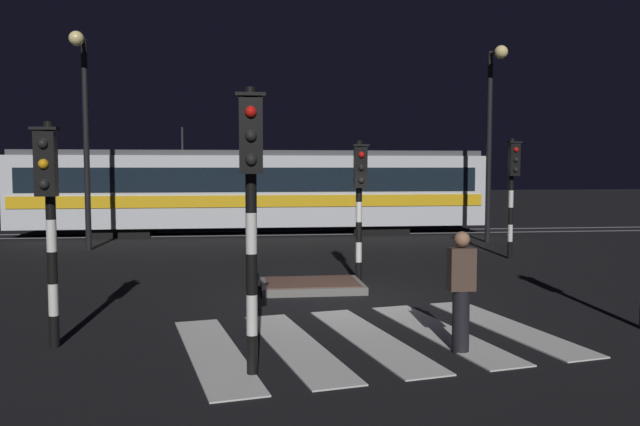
{
  "coord_description": "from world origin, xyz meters",
  "views": [
    {
      "loc": [
        -1.93,
        -12.46,
        2.59
      ],
      "look_at": [
        0.13,
        4.36,
        1.4
      ],
      "focal_mm": 36.15,
      "sensor_mm": 36.0,
      "label": 1
    }
  ],
  "objects_px": {
    "bollard_island_edge": "(254,262)",
    "street_lamp_trackside_right": "(492,119)",
    "traffic_light_kerb_mid_left": "(251,187)",
    "street_lamp_trackside_left": "(84,114)",
    "tram": "(253,189)",
    "traffic_light_corner_far_right": "(513,180)",
    "traffic_light_median_centre": "(360,189)",
    "pedestrian_waiting_at_kerb": "(461,291)",
    "traffic_light_corner_near_left": "(49,200)"
  },
  "relations": [
    {
      "from": "traffic_light_kerb_mid_left",
      "to": "tram",
      "type": "height_order",
      "value": "tram"
    },
    {
      "from": "tram",
      "to": "pedestrian_waiting_at_kerb",
      "type": "distance_m",
      "value": 16.95
    },
    {
      "from": "traffic_light_corner_near_left",
      "to": "street_lamp_trackside_left",
      "type": "height_order",
      "value": "street_lamp_trackside_left"
    },
    {
      "from": "street_lamp_trackside_left",
      "to": "bollard_island_edge",
      "type": "relative_size",
      "value": 5.95
    },
    {
      "from": "traffic_light_corner_far_right",
      "to": "bollard_island_edge",
      "type": "xyz_separation_m",
      "value": [
        -7.34,
        -3.5,
        -1.7
      ]
    },
    {
      "from": "tram",
      "to": "bollard_island_edge",
      "type": "relative_size",
      "value": 16.36
    },
    {
      "from": "traffic_light_kerb_mid_left",
      "to": "street_lamp_trackside_left",
      "type": "height_order",
      "value": "street_lamp_trackside_left"
    },
    {
      "from": "street_lamp_trackside_right",
      "to": "street_lamp_trackside_left",
      "type": "height_order",
      "value": "street_lamp_trackside_left"
    },
    {
      "from": "bollard_island_edge",
      "to": "traffic_light_kerb_mid_left",
      "type": "bearing_deg",
      "value": -91.47
    },
    {
      "from": "traffic_light_median_centre",
      "to": "traffic_light_corner_far_right",
      "type": "bearing_deg",
      "value": 32.84
    },
    {
      "from": "traffic_light_corner_far_right",
      "to": "traffic_light_corner_near_left",
      "type": "height_order",
      "value": "traffic_light_corner_far_right"
    },
    {
      "from": "traffic_light_median_centre",
      "to": "tram",
      "type": "distance_m",
      "value": 11.37
    },
    {
      "from": "traffic_light_kerb_mid_left",
      "to": "bollard_island_edge",
      "type": "relative_size",
      "value": 3.22
    },
    {
      "from": "street_lamp_trackside_left",
      "to": "bollard_island_edge",
      "type": "height_order",
      "value": "street_lamp_trackside_left"
    },
    {
      "from": "traffic_light_corner_near_left",
      "to": "pedestrian_waiting_at_kerb",
      "type": "bearing_deg",
      "value": -8.64
    },
    {
      "from": "traffic_light_kerb_mid_left",
      "to": "traffic_light_corner_far_right",
      "type": "bearing_deg",
      "value": 51.79
    },
    {
      "from": "bollard_island_edge",
      "to": "street_lamp_trackside_right",
      "type": "bearing_deg",
      "value": 41.52
    },
    {
      "from": "traffic_light_corner_far_right",
      "to": "traffic_light_corner_near_left",
      "type": "xyz_separation_m",
      "value": [
        -10.31,
        -7.91,
        -0.11
      ]
    },
    {
      "from": "traffic_light_kerb_mid_left",
      "to": "street_lamp_trackside_right",
      "type": "bearing_deg",
      "value": 57.77
    },
    {
      "from": "traffic_light_kerb_mid_left",
      "to": "pedestrian_waiting_at_kerb",
      "type": "height_order",
      "value": "traffic_light_kerb_mid_left"
    },
    {
      "from": "street_lamp_trackside_right",
      "to": "traffic_light_median_centre",
      "type": "bearing_deg",
      "value": -129.98
    },
    {
      "from": "traffic_light_corner_far_right",
      "to": "traffic_light_corner_near_left",
      "type": "distance_m",
      "value": 13.0
    },
    {
      "from": "traffic_light_corner_far_right",
      "to": "street_lamp_trackside_left",
      "type": "height_order",
      "value": "street_lamp_trackside_left"
    },
    {
      "from": "traffic_light_corner_far_right",
      "to": "street_lamp_trackside_right",
      "type": "relative_size",
      "value": 0.52
    },
    {
      "from": "traffic_light_corner_near_left",
      "to": "traffic_light_median_centre",
      "type": "bearing_deg",
      "value": 41.36
    },
    {
      "from": "traffic_light_median_centre",
      "to": "pedestrian_waiting_at_kerb",
      "type": "height_order",
      "value": "traffic_light_median_centre"
    },
    {
      "from": "traffic_light_corner_far_right",
      "to": "street_lamp_trackside_left",
      "type": "bearing_deg",
      "value": 165.42
    },
    {
      "from": "traffic_light_kerb_mid_left",
      "to": "tram",
      "type": "relative_size",
      "value": 0.2
    },
    {
      "from": "traffic_light_corner_near_left",
      "to": "traffic_light_kerb_mid_left",
      "type": "bearing_deg",
      "value": -29.69
    },
    {
      "from": "street_lamp_trackside_right",
      "to": "tram",
      "type": "height_order",
      "value": "street_lamp_trackside_right"
    },
    {
      "from": "traffic_light_kerb_mid_left",
      "to": "street_lamp_trackside_left",
      "type": "relative_size",
      "value": 0.54
    },
    {
      "from": "traffic_light_median_centre",
      "to": "pedestrian_waiting_at_kerb",
      "type": "distance_m",
      "value": 5.72
    },
    {
      "from": "traffic_light_corner_near_left",
      "to": "tram",
      "type": "xyz_separation_m",
      "value": [
        3.17,
        15.86,
        -0.39
      ]
    },
    {
      "from": "traffic_light_corner_near_left",
      "to": "street_lamp_trackside_right",
      "type": "height_order",
      "value": "street_lamp_trackside_right"
    },
    {
      "from": "street_lamp_trackside_left",
      "to": "pedestrian_waiting_at_kerb",
      "type": "distance_m",
      "value": 14.72
    },
    {
      "from": "traffic_light_median_centre",
      "to": "street_lamp_trackside_right",
      "type": "bearing_deg",
      "value": 50.02
    },
    {
      "from": "traffic_light_corner_far_right",
      "to": "traffic_light_kerb_mid_left",
      "type": "bearing_deg",
      "value": -128.21
    },
    {
      "from": "street_lamp_trackside_right",
      "to": "pedestrian_waiting_at_kerb",
      "type": "xyz_separation_m",
      "value": [
        -5.47,
        -12.58,
        -3.36
      ]
    },
    {
      "from": "traffic_light_kerb_mid_left",
      "to": "tram",
      "type": "xyz_separation_m",
      "value": [
        0.35,
        17.46,
        -0.6
      ]
    },
    {
      "from": "traffic_light_median_centre",
      "to": "tram",
      "type": "xyz_separation_m",
      "value": [
        -2.16,
        11.16,
        -0.36
      ]
    },
    {
      "from": "traffic_light_median_centre",
      "to": "traffic_light_kerb_mid_left",
      "type": "relative_size",
      "value": 0.9
    },
    {
      "from": "traffic_light_median_centre",
      "to": "tram",
      "type": "height_order",
      "value": "tram"
    },
    {
      "from": "traffic_light_corner_near_left",
      "to": "bollard_island_edge",
      "type": "distance_m",
      "value": 5.55
    },
    {
      "from": "pedestrian_waiting_at_kerb",
      "to": "bollard_island_edge",
      "type": "xyz_separation_m",
      "value": [
        -2.77,
        5.29,
        -0.32
      ]
    },
    {
      "from": "traffic_light_corner_far_right",
      "to": "tram",
      "type": "xyz_separation_m",
      "value": [
        -7.14,
        7.95,
        -0.5
      ]
    },
    {
      "from": "traffic_light_kerb_mid_left",
      "to": "traffic_light_corner_near_left",
      "type": "bearing_deg",
      "value": 150.31
    },
    {
      "from": "pedestrian_waiting_at_kerb",
      "to": "bollard_island_edge",
      "type": "relative_size",
      "value": 1.54
    },
    {
      "from": "pedestrian_waiting_at_kerb",
      "to": "bollard_island_edge",
      "type": "bearing_deg",
      "value": 117.66
    },
    {
      "from": "pedestrian_waiting_at_kerb",
      "to": "bollard_island_edge",
      "type": "distance_m",
      "value": 5.98
    },
    {
      "from": "traffic_light_corner_near_left",
      "to": "street_lamp_trackside_right",
      "type": "relative_size",
      "value": 0.49
    }
  ]
}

